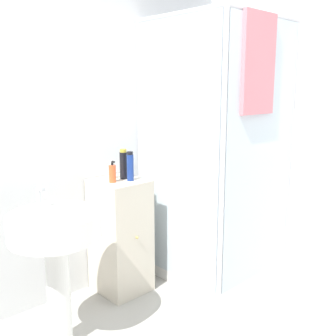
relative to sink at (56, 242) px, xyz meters
The scene contains 8 objects.
wall_back 0.83m from the sink, 64.27° to the left, with size 6.40×0.06×2.50m, color silver.
shower_enclosure 1.41m from the sink, ahead, with size 0.90×0.93×2.07m.
vanity_cabinet 0.78m from the sink, 23.52° to the left, with size 0.36×0.41×0.87m.
sink is the anchor object (origin of this frame).
soap_dispenser 0.72m from the sink, 24.10° to the left, with size 0.05×0.05×0.16m.
shampoo_bottle_tall_black 0.86m from the sink, 22.78° to the left, with size 0.06×0.06×0.23m.
shampoo_bottle_blue 0.83m from the sink, 17.03° to the left, with size 0.05×0.05×0.22m.
lotion_bottle_white 0.82m from the sink, 29.28° to the left, with size 0.04×0.04×0.14m.
Camera 1 is at (-1.26, -0.84, 1.55)m, focal length 42.00 mm.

